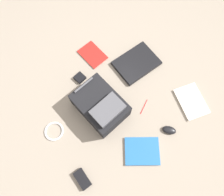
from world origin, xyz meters
TOP-DOWN VIEW (x-y plane):
  - ground_plane at (0.00, 0.00)m, footprint 3.77×3.77m
  - backpack at (-0.14, 0.03)m, footprint 0.33×0.42m
  - laptop at (0.33, 0.19)m, footprint 0.36×0.27m
  - book_blue at (0.08, 0.48)m, footprint 0.19×0.25m
  - book_comic at (0.48, -0.34)m, footprint 0.26×0.31m
  - book_manual at (-0.08, -0.41)m, footprint 0.32×0.31m
  - computer_mouse at (0.18, -0.41)m, footprint 0.11×0.12m
  - cable_coil at (-0.54, 0.09)m, footprint 0.15×0.15m
  - power_brick at (-0.54, -0.32)m, footprint 0.07×0.14m
  - pen_black at (0.15, -0.15)m, footprint 0.12×0.07m
  - earbud_pouch at (-0.14, 0.35)m, footprint 0.09×0.09m

SIDE VIEW (x-z plane):
  - ground_plane at x=0.00m, z-range 0.00..0.00m
  - pen_black at x=0.15m, z-range 0.00..0.01m
  - book_blue at x=0.08m, z-range 0.00..0.01m
  - cable_coil at x=-0.54m, z-range 0.00..0.02m
  - book_manual at x=-0.08m, z-range 0.00..0.02m
  - book_comic at x=0.48m, z-range 0.00..0.02m
  - earbud_pouch at x=-0.14m, z-range 0.00..0.03m
  - laptop at x=0.33m, z-range 0.00..0.03m
  - computer_mouse at x=0.18m, z-range 0.00..0.03m
  - power_brick at x=-0.54m, z-range 0.00..0.03m
  - backpack at x=-0.14m, z-range -0.01..0.20m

